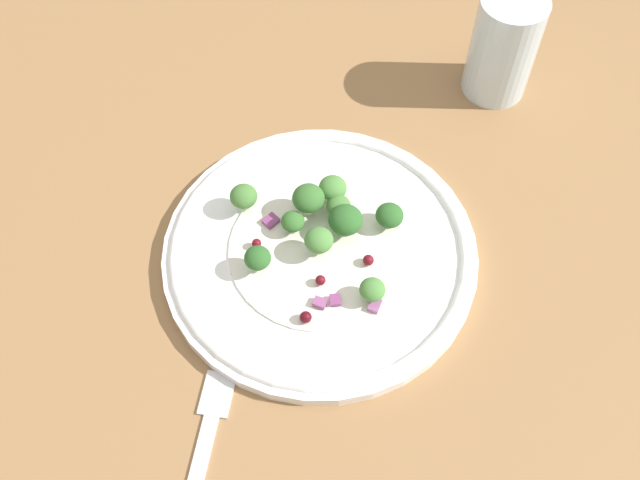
# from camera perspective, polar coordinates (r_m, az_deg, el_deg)

# --- Properties ---
(ground_plane) EXTENTS (1.80, 1.80, 0.02)m
(ground_plane) POSITION_cam_1_polar(r_m,az_deg,el_deg) (0.65, 1.71, 0.05)
(ground_plane) COLOR olive
(plate) EXTENTS (0.27, 0.27, 0.02)m
(plate) POSITION_cam_1_polar(r_m,az_deg,el_deg) (0.62, 0.00, -0.91)
(plate) COLOR white
(plate) RESTS_ON ground_plane
(dressing_pool) EXTENTS (0.16, 0.16, 0.00)m
(dressing_pool) POSITION_cam_1_polar(r_m,az_deg,el_deg) (0.62, 0.00, -0.69)
(dressing_pool) COLOR white
(dressing_pool) RESTS_ON plate
(broccoli_floret_0) EXTENTS (0.02, 0.02, 0.02)m
(broccoli_floret_0) POSITION_cam_1_polar(r_m,az_deg,el_deg) (0.62, -2.16, 1.44)
(broccoli_floret_0) COLOR #9EC684
(broccoli_floret_0) RESTS_ON plate
(broccoli_floret_1) EXTENTS (0.02, 0.02, 0.02)m
(broccoli_floret_1) POSITION_cam_1_polar(r_m,az_deg,el_deg) (0.63, -6.05, 3.42)
(broccoli_floret_1) COLOR #9EC684
(broccoli_floret_1) RESTS_ON plate
(broccoli_floret_2) EXTENTS (0.03, 0.03, 0.03)m
(broccoli_floret_2) POSITION_cam_1_polar(r_m,az_deg,el_deg) (0.62, -0.92, 3.27)
(broccoli_floret_2) COLOR #ADD18E
(broccoli_floret_2) RESTS_ON plate
(broccoli_floret_3) EXTENTS (0.02, 0.02, 0.03)m
(broccoli_floret_3) POSITION_cam_1_polar(r_m,az_deg,el_deg) (0.63, 1.37, 4.19)
(broccoli_floret_3) COLOR #ADD18E
(broccoli_floret_3) RESTS_ON plate
(broccoli_floret_4) EXTENTS (0.03, 0.03, 0.03)m
(broccoli_floret_4) POSITION_cam_1_polar(r_m,az_deg,el_deg) (0.61, 2.05, 1.56)
(broccoli_floret_4) COLOR #8EB77A
(broccoli_floret_4) RESTS_ON plate
(broccoli_floret_5) EXTENTS (0.02, 0.02, 0.02)m
(broccoli_floret_5) POSITION_cam_1_polar(r_m,az_deg,el_deg) (0.60, -4.95, -1.46)
(broccoli_floret_5) COLOR #8EB77A
(broccoli_floret_5) RESTS_ON plate
(broccoli_floret_6) EXTENTS (0.02, 0.02, 0.02)m
(broccoli_floret_6) POSITION_cam_1_polar(r_m,az_deg,el_deg) (0.63, 1.48, 2.68)
(broccoli_floret_6) COLOR #8EB77A
(broccoli_floret_6) RESTS_ON plate
(broccoli_floret_7) EXTENTS (0.02, 0.02, 0.02)m
(broccoli_floret_7) POSITION_cam_1_polar(r_m,az_deg,el_deg) (0.62, 5.51, 1.91)
(broccoli_floret_7) COLOR #9EC684
(broccoli_floret_7) RESTS_ON plate
(broccoli_floret_8) EXTENTS (0.02, 0.02, 0.02)m
(broccoli_floret_8) POSITION_cam_1_polar(r_m,az_deg,el_deg) (0.60, -0.10, -0.05)
(broccoli_floret_8) COLOR #8EB77A
(broccoli_floret_8) RESTS_ON plate
(broccoli_floret_9) EXTENTS (0.02, 0.02, 0.02)m
(broccoli_floret_9) POSITION_cam_1_polar(r_m,az_deg,el_deg) (0.58, 3.89, -4.03)
(broccoli_floret_9) COLOR #ADD18E
(broccoli_floret_9) RESTS_ON plate
(cranberry_0) EXTENTS (0.01, 0.01, 0.01)m
(cranberry_0) POSITION_cam_1_polar(r_m,az_deg,el_deg) (0.58, -1.14, -6.11)
(cranberry_0) COLOR #4C0A14
(cranberry_0) RESTS_ON plate
(cranberry_1) EXTENTS (0.01, 0.01, 0.01)m
(cranberry_1) POSITION_cam_1_polar(r_m,az_deg,el_deg) (0.62, -4.99, -0.42)
(cranberry_1) COLOR maroon
(cranberry_1) RESTS_ON plate
(cranberry_2) EXTENTS (0.01, 0.01, 0.01)m
(cranberry_2) POSITION_cam_1_polar(r_m,az_deg,el_deg) (0.61, 3.84, -1.60)
(cranberry_2) COLOR maroon
(cranberry_2) RESTS_ON plate
(cranberry_3) EXTENTS (0.01, 0.01, 0.01)m
(cranberry_3) POSITION_cam_1_polar(r_m,az_deg,el_deg) (0.60, 0.03, -3.19)
(cranberry_3) COLOR maroon
(cranberry_3) RESTS_ON plate
(onion_bit_0) EXTENTS (0.01, 0.01, 0.00)m
(onion_bit_0) POSITION_cam_1_polar(r_m,az_deg,el_deg) (0.59, -0.01, -4.97)
(onion_bit_0) COLOR #934C84
(onion_bit_0) RESTS_ON plate
(onion_bit_1) EXTENTS (0.02, 0.02, 0.00)m
(onion_bit_1) POSITION_cam_1_polar(r_m,az_deg,el_deg) (0.63, -3.90, 1.52)
(onion_bit_1) COLOR #843D75
(onion_bit_1) RESTS_ON plate
(onion_bit_2) EXTENTS (0.01, 0.01, 0.00)m
(onion_bit_2) POSITION_cam_1_polar(r_m,az_deg,el_deg) (0.59, 1.21, -4.76)
(onion_bit_2) COLOR #843D75
(onion_bit_2) RESTS_ON plate
(onion_bit_3) EXTENTS (0.02, 0.01, 0.01)m
(onion_bit_3) POSITION_cam_1_polar(r_m,az_deg,el_deg) (0.59, 4.35, -5.18)
(onion_bit_3) COLOR #A35B93
(onion_bit_3) RESTS_ON plate
(fork) EXTENTS (0.17, 0.10, 0.01)m
(fork) POSITION_cam_1_polar(r_m,az_deg,el_deg) (0.56, -9.69, -17.80)
(fork) COLOR silver
(fork) RESTS_ON ground_plane
(water_glass) EXTENTS (0.06, 0.06, 0.11)m
(water_glass) POSITION_cam_1_polar(r_m,az_deg,el_deg) (0.74, 14.28, 14.58)
(water_glass) COLOR silver
(water_glass) RESTS_ON ground_plane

